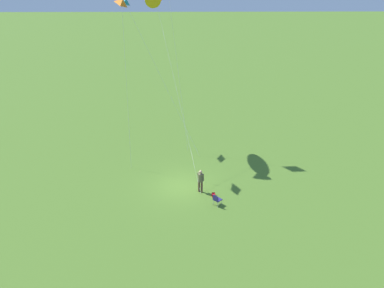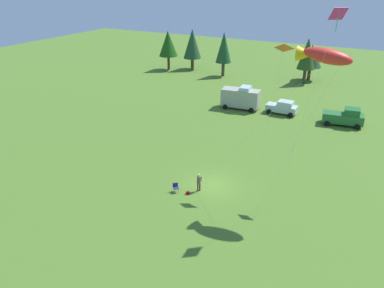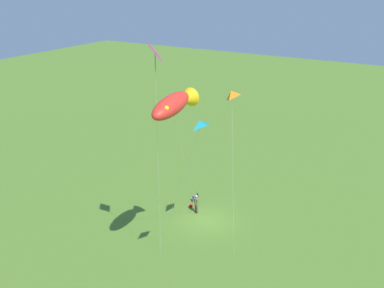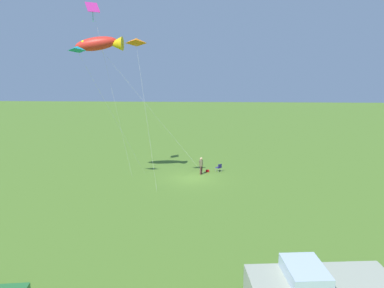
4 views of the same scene
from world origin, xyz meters
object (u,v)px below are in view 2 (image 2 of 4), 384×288
object	(u,v)px
car_silver_compact	(283,107)
kite_diamond_rainbow	(336,21)
van_motorhome_grey	(241,98)
kite_large_fish	(322,56)
folding_chair	(176,187)
backpack_on_grass	(188,193)
kite_delta_orange	(284,47)
person_kite_flyer	(199,181)
truck_green_flatbed	(344,117)
kite_delta_teal	(342,59)

from	to	relation	value
car_silver_compact	kite_diamond_rainbow	xyz separation A→B (m)	(8.22, -21.06, 14.07)
van_motorhome_grey	kite_large_fish	xyz separation A→B (m)	(13.52, -19.64, 10.78)
van_motorhome_grey	kite_diamond_rainbow	xyz separation A→B (m)	(14.23, -20.44, 13.37)
folding_chair	van_motorhome_grey	world-z (taller)	van_motorhome_grey
backpack_on_grass	kite_large_fish	size ratio (longest dim) A/B	0.02
kite_delta_orange	kite_large_fish	bearing A→B (deg)	-30.03
person_kite_flyer	truck_green_flatbed	size ratio (longest dim) A/B	0.33
kite_delta_orange	backpack_on_grass	bearing A→B (deg)	-132.00
folding_chair	kite_diamond_rainbow	world-z (taller)	kite_diamond_rainbow
kite_large_fish	van_motorhome_grey	bearing A→B (deg)	124.54
backpack_on_grass	kite_large_fish	distance (m)	15.93
backpack_on_grass	truck_green_flatbed	size ratio (longest dim) A/B	0.06
kite_delta_orange	van_motorhome_grey	bearing A→B (deg)	119.73
car_silver_compact	kite_diamond_rainbow	distance (m)	26.62
backpack_on_grass	kite_diamond_rainbow	xyz separation A→B (m)	(9.84, 3.55, 14.90)
truck_green_flatbed	kite_diamond_rainbow	distance (m)	24.87
truck_green_flatbed	backpack_on_grass	bearing A→B (deg)	-120.56
person_kite_flyer	car_silver_compact	distance (m)	23.71
person_kite_flyer	kite_delta_orange	world-z (taller)	kite_delta_orange
car_silver_compact	truck_green_flatbed	bearing A→B (deg)	-3.32
folding_chair	kite_large_fish	xyz separation A→B (m)	(10.31, 4.49, 11.93)
kite_large_fish	kite_delta_teal	distance (m)	2.68
person_kite_flyer	kite_delta_teal	world-z (taller)	kite_delta_teal
van_motorhome_grey	car_silver_compact	size ratio (longest dim) A/B	1.33
car_silver_compact	kite_delta_teal	size ratio (longest dim) A/B	0.34
person_kite_flyer	truck_green_flatbed	xyz separation A→B (m)	(9.21, 23.24, 0.08)
kite_large_fish	kite_delta_teal	size ratio (longest dim) A/B	1.08
person_kite_flyer	backpack_on_grass	size ratio (longest dim) A/B	5.44
kite_delta_teal	kite_delta_orange	xyz separation A→B (m)	(-4.64, -0.35, 0.59)
backpack_on_grass	van_motorhome_grey	world-z (taller)	van_motorhome_grey
car_silver_compact	truck_green_flatbed	world-z (taller)	truck_green_flatbed
person_kite_flyer	kite_large_fish	world-z (taller)	kite_large_fish
van_motorhome_grey	car_silver_compact	bearing A→B (deg)	0.14
backpack_on_grass	car_silver_compact	xyz separation A→B (m)	(1.63, 24.60, 0.84)
kite_diamond_rainbow	van_motorhome_grey	bearing A→B (deg)	124.85
backpack_on_grass	kite_delta_teal	distance (m)	17.03
car_silver_compact	kite_large_fish	xyz separation A→B (m)	(7.50, -20.26, 11.47)
folding_chair	kite_diamond_rainbow	bearing A→B (deg)	64.62
folding_chair	backpack_on_grass	world-z (taller)	folding_chair
car_silver_compact	kite_diamond_rainbow	world-z (taller)	kite_diamond_rainbow
backpack_on_grass	truck_green_flatbed	xyz separation A→B (m)	(9.84, 24.16, 0.99)
person_kite_flyer	kite_diamond_rainbow	size ratio (longest dim) A/B	0.11
kite_diamond_rainbow	backpack_on_grass	bearing A→B (deg)	-160.19
truck_green_flatbed	kite_delta_teal	bearing A→B (deg)	-96.79
truck_green_flatbed	kite_diamond_rainbow	bearing A→B (deg)	-98.39
van_motorhome_grey	kite_diamond_rainbow	distance (m)	28.27
truck_green_flatbed	kite_diamond_rainbow	world-z (taller)	kite_diamond_rainbow
backpack_on_grass	kite_large_fish	xyz separation A→B (m)	(9.13, 4.34, 12.31)
kite_delta_orange	kite_diamond_rainbow	size ratio (longest dim) A/B	0.81
backpack_on_grass	van_motorhome_grey	distance (m)	24.43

